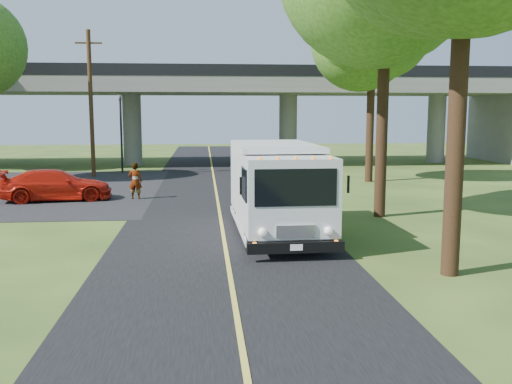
{
  "coord_description": "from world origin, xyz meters",
  "views": [
    {
      "loc": [
        -0.62,
        -12.37,
        4.06
      ],
      "look_at": [
        0.98,
        4.95,
        1.6
      ],
      "focal_mm": 40.0,
      "sensor_mm": 36.0,
      "label": 1
    }
  ],
  "objects": [
    {
      "name": "utility_pole",
      "position": [
        -7.5,
        24.0,
        4.59
      ],
      "size": [
        1.6,
        0.26,
        9.0
      ],
      "color": "#472D19",
      "rests_on": "ground"
    },
    {
      "name": "road",
      "position": [
        0.0,
        10.0,
        0.01
      ],
      "size": [
        7.0,
        90.0,
        0.02
      ],
      "primitive_type": "cube",
      "color": "black",
      "rests_on": "ground"
    },
    {
      "name": "overpass",
      "position": [
        0.0,
        32.0,
        4.56
      ],
      "size": [
        54.0,
        10.0,
        7.3
      ],
      "color": "slate",
      "rests_on": "ground"
    },
    {
      "name": "lane_line",
      "position": [
        0.0,
        10.0,
        0.03
      ],
      "size": [
        0.12,
        90.0,
        0.01
      ],
      "primitive_type": "cube",
      "color": "gold",
      "rests_on": "road"
    },
    {
      "name": "traffic_signal",
      "position": [
        -6.0,
        26.0,
        3.2
      ],
      "size": [
        0.18,
        0.22,
        5.2
      ],
      "color": "black",
      "rests_on": "ground"
    },
    {
      "name": "step_van",
      "position": [
        1.77,
        6.03,
        1.63
      ],
      "size": [
        2.77,
        7.19,
        3.0
      ],
      "rotation": [
        0.0,
        0.0,
        0.02
      ],
      "color": "silver",
      "rests_on": "ground"
    },
    {
      "name": "parking_lot",
      "position": [
        -11.0,
        18.0,
        0.01
      ],
      "size": [
        16.0,
        18.0,
        0.01
      ],
      "primitive_type": "cube",
      "color": "black",
      "rests_on": "ground"
    },
    {
      "name": "tree_right_far",
      "position": [
        9.21,
        19.84,
        8.3
      ],
      "size": [
        5.77,
        5.67,
        10.99
      ],
      "color": "#382314",
      "rests_on": "ground"
    },
    {
      "name": "red_sedan",
      "position": [
        -7.37,
        14.28,
        0.72
      ],
      "size": [
        5.2,
        2.79,
        1.43
      ],
      "primitive_type": "imported",
      "rotation": [
        0.0,
        0.0,
        1.73
      ],
      "color": "#B3170B",
      "rests_on": "ground"
    },
    {
      "name": "ground",
      "position": [
        0.0,
        0.0,
        0.0
      ],
      "size": [
        120.0,
        120.0,
        0.0
      ],
      "primitive_type": "plane",
      "color": "#2D4318",
      "rests_on": "ground"
    },
    {
      "name": "pedestrian",
      "position": [
        -3.8,
        14.35,
        0.86
      ],
      "size": [
        0.66,
        0.47,
        1.72
      ],
      "primitive_type": "imported",
      "rotation": [
        0.0,
        0.0,
        3.05
      ],
      "color": "gray",
      "rests_on": "ground"
    }
  ]
}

